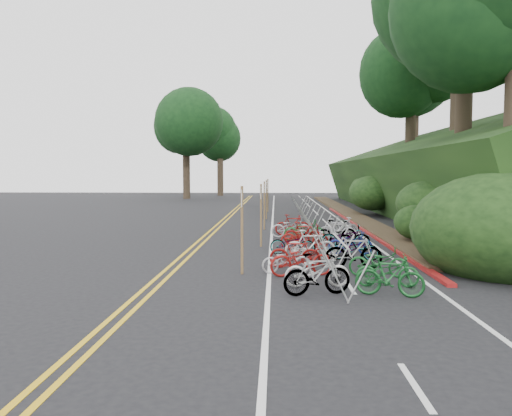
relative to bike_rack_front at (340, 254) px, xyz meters
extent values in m
plane|color=black|center=(-2.81, 2.25, -0.91)|extent=(120.00, 120.00, 0.00)
cube|color=gold|center=(-4.96, 12.25, -0.90)|extent=(0.12, 80.00, 0.01)
cube|color=gold|center=(-4.66, 12.25, -0.90)|extent=(0.12, 80.00, 0.01)
cube|color=silver|center=(-1.81, 12.25, -0.90)|extent=(0.12, 80.00, 0.01)
cube|color=silver|center=(2.39, 12.25, -0.90)|extent=(0.12, 80.00, 0.01)
cube|color=silver|center=(0.29, -5.75, -0.90)|extent=(0.10, 1.60, 0.01)
cube|color=silver|center=(0.29, 0.25, -0.90)|extent=(0.10, 1.60, 0.01)
cube|color=silver|center=(0.29, 6.25, -0.90)|extent=(0.10, 1.60, 0.01)
cube|color=silver|center=(0.29, 12.25, -0.90)|extent=(0.10, 1.60, 0.01)
cube|color=silver|center=(0.29, 18.25, -0.90)|extent=(0.10, 1.60, 0.01)
cube|color=silver|center=(0.29, 24.25, -0.90)|extent=(0.10, 1.60, 0.01)
cube|color=silver|center=(0.29, 30.25, -0.90)|extent=(0.10, 1.60, 0.01)
cube|color=silver|center=(0.29, 36.25, -0.90)|extent=(0.10, 1.60, 0.01)
cube|color=maroon|center=(2.89, 14.25, -0.86)|extent=(0.25, 28.00, 0.10)
cube|color=black|center=(10.69, 24.25, 1.89)|extent=(12.32, 44.00, 9.11)
cube|color=#382819|center=(3.59, 24.25, -0.83)|extent=(1.40, 44.00, 0.16)
ellipsoid|color=#284C19|center=(4.39, 5.25, 0.13)|extent=(2.00, 2.80, 1.60)
ellipsoid|color=#284C19|center=(5.19, 10.25, 0.64)|extent=(2.60, 3.64, 2.08)
ellipsoid|color=#284C19|center=(6.39, 16.25, 1.08)|extent=(2.20, 3.08, 1.76)
ellipsoid|color=#284C19|center=(4.99, 22.25, 0.65)|extent=(3.00, 4.20, 2.40)
ellipsoid|color=#284C19|center=(5.69, 28.25, 0.82)|extent=(2.40, 3.36, 1.92)
ellipsoid|color=#284C19|center=(6.99, 32.25, 1.50)|extent=(2.80, 3.92, 2.24)
ellipsoid|color=#284C19|center=(4.19, 8.25, -0.01)|extent=(1.80, 2.52, 1.44)
ellipsoid|color=#284C19|center=(7.19, 20.25, 1.69)|extent=(3.20, 4.48, 2.56)
ellipsoid|color=black|center=(5.19, 2.75, 0.30)|extent=(5.28, 6.16, 3.52)
cylinder|color=#2D2319|center=(8.19, 14.25, 4.97)|extent=(0.86, 0.86, 6.75)
cylinder|color=#2D2319|center=(10.69, 22.25, 6.12)|extent=(0.91, 0.91, 7.66)
ellipsoid|color=black|center=(10.69, 22.25, 13.25)|extent=(11.01, 11.01, 10.46)
cylinder|color=#2D2319|center=(9.69, 30.25, 5.04)|extent=(0.84, 0.84, 6.30)
ellipsoid|color=black|center=(9.69, 30.25, 10.72)|extent=(8.41, 8.41, 7.99)
cylinder|color=#2D2319|center=(12.19, 38.25, 6.19)|extent=(0.88, 0.88, 7.20)
ellipsoid|color=black|center=(12.19, 38.25, 12.80)|extent=(10.01, 10.01, 9.51)
cylinder|color=#2D2319|center=(-11.81, 44.25, 2.02)|extent=(0.81, 0.81, 5.85)
ellipsoid|color=black|center=(-11.81, 44.25, 7.35)|extent=(8.01, 8.01, 7.61)
cylinder|color=#2D2319|center=(-8.81, 52.25, 1.79)|extent=(0.79, 0.79, 5.40)
ellipsoid|color=black|center=(-8.81, 52.25, 6.60)|extent=(7.00, 7.00, 6.65)
cylinder|color=#A3A3A4|center=(0.00, 0.00, 0.32)|extent=(0.05, 3.08, 0.05)
cylinder|color=#A3A3A4|center=(-0.28, -1.44, -0.29)|extent=(0.62, 0.04, 1.21)
cylinder|color=#A3A3A4|center=(0.28, -1.44, -0.29)|extent=(0.62, 0.04, 1.21)
cylinder|color=#A3A3A4|center=(-0.28, 1.44, -0.29)|extent=(0.62, 0.04, 1.21)
cylinder|color=#A3A3A4|center=(0.28, 1.44, -0.29)|extent=(0.62, 0.04, 1.21)
cylinder|color=#A3A3A4|center=(0.19, 5.25, 0.24)|extent=(0.05, 3.00, 0.05)
cylinder|color=#A3A3A4|center=(-0.09, 3.85, -0.33)|extent=(0.58, 0.04, 1.13)
cylinder|color=#A3A3A4|center=(0.47, 3.85, -0.33)|extent=(0.58, 0.04, 1.13)
cylinder|color=#A3A3A4|center=(-0.09, 6.65, -0.33)|extent=(0.58, 0.04, 1.13)
cylinder|color=#A3A3A4|center=(0.47, 6.65, -0.33)|extent=(0.58, 0.04, 1.13)
cylinder|color=#A3A3A4|center=(0.19, 10.25, 0.24)|extent=(0.05, 3.00, 0.05)
cylinder|color=#A3A3A4|center=(-0.09, 8.85, -0.33)|extent=(0.58, 0.04, 1.13)
cylinder|color=#A3A3A4|center=(0.47, 8.85, -0.33)|extent=(0.58, 0.04, 1.13)
cylinder|color=#A3A3A4|center=(-0.09, 11.65, -0.33)|extent=(0.58, 0.04, 1.13)
cylinder|color=#A3A3A4|center=(0.47, 11.65, -0.33)|extent=(0.58, 0.04, 1.13)
cylinder|color=#A3A3A4|center=(0.19, 15.25, 0.24)|extent=(0.05, 3.00, 0.05)
cylinder|color=#A3A3A4|center=(-0.09, 13.85, -0.33)|extent=(0.58, 0.04, 1.13)
cylinder|color=#A3A3A4|center=(0.47, 13.85, -0.33)|extent=(0.58, 0.04, 1.13)
cylinder|color=#A3A3A4|center=(-0.09, 16.65, -0.33)|extent=(0.58, 0.04, 1.13)
cylinder|color=#A3A3A4|center=(0.47, 16.65, -0.33)|extent=(0.58, 0.04, 1.13)
cylinder|color=#A3A3A4|center=(0.19, 20.25, 0.24)|extent=(0.05, 3.00, 0.05)
cylinder|color=#A3A3A4|center=(-0.09, 18.85, -0.33)|extent=(0.58, 0.04, 1.13)
cylinder|color=#A3A3A4|center=(0.47, 18.85, -0.33)|extent=(0.58, 0.04, 1.13)
cylinder|color=#A3A3A4|center=(-0.09, 21.65, -0.33)|extent=(0.58, 0.04, 1.13)
cylinder|color=#A3A3A4|center=(0.47, 21.65, -0.33)|extent=(0.58, 0.04, 1.13)
cylinder|color=#A3A3A4|center=(0.19, 25.25, 0.24)|extent=(0.05, 3.00, 0.05)
cylinder|color=#A3A3A4|center=(-0.09, 23.85, -0.33)|extent=(0.58, 0.04, 1.13)
cylinder|color=#A3A3A4|center=(0.47, 23.85, -0.33)|extent=(0.58, 0.04, 1.13)
cylinder|color=#A3A3A4|center=(-0.09, 26.65, -0.33)|extent=(0.58, 0.04, 1.13)
cylinder|color=#A3A3A4|center=(0.47, 26.65, -0.33)|extent=(0.58, 0.04, 1.13)
cylinder|color=brown|center=(-2.60, 1.79, 0.37)|extent=(0.08, 0.08, 2.56)
cube|color=silver|center=(-2.60, 1.79, 1.30)|extent=(0.02, 0.40, 0.50)
cylinder|color=brown|center=(-2.21, 7.25, 0.34)|extent=(0.08, 0.08, 2.50)
cube|color=silver|center=(-2.21, 7.25, 1.24)|extent=(0.02, 0.40, 0.50)
cylinder|color=brown|center=(-2.21, 13.25, 0.34)|extent=(0.08, 0.08, 2.50)
cube|color=silver|center=(-2.21, 13.25, 1.24)|extent=(0.02, 0.40, 0.50)
cylinder|color=brown|center=(-2.21, 19.25, 0.34)|extent=(0.08, 0.08, 2.50)
cube|color=silver|center=(-2.21, 19.25, 1.24)|extent=(0.02, 0.40, 0.50)
cylinder|color=brown|center=(-2.21, 25.25, 0.34)|extent=(0.08, 0.08, 2.50)
cube|color=silver|center=(-2.21, 25.25, 1.24)|extent=(0.02, 0.40, 0.50)
imported|color=#9E9EA3|center=(-1.31, 1.96, -0.52)|extent=(0.79, 1.54, 0.77)
imported|color=slate|center=(-0.63, -0.65, -0.40)|extent=(0.93, 1.76, 1.02)
imported|color=#144C1E|center=(1.08, -0.71, -0.42)|extent=(0.89, 1.69, 0.98)
imported|color=beige|center=(-0.56, 0.21, -0.47)|extent=(0.79, 1.74, 0.88)
imported|color=#144C1E|center=(1.25, 0.30, -0.49)|extent=(0.71, 1.64, 0.84)
imported|color=maroon|center=(-0.89, 1.57, -0.42)|extent=(1.05, 1.94, 0.97)
imported|color=#144C1E|center=(1.28, 1.56, -0.47)|extent=(0.87, 1.73, 0.87)
imported|color=maroon|center=(-1.03, 2.71, -0.43)|extent=(0.56, 1.61, 0.95)
imported|color=slate|center=(0.76, 2.72, -0.38)|extent=(0.59, 1.80, 1.07)
imported|color=beige|center=(-0.46, 4.06, -0.39)|extent=(0.69, 1.78, 1.04)
imported|color=slate|center=(1.04, 4.26, -0.49)|extent=(0.89, 1.68, 0.84)
imported|color=slate|center=(-1.01, 5.25, -0.48)|extent=(0.81, 1.69, 0.85)
imported|color=navy|center=(1.07, 5.43, -0.48)|extent=(0.65, 1.64, 0.85)
imported|color=maroon|center=(-0.52, 6.55, -0.43)|extent=(0.70, 1.86, 0.97)
imported|color=slate|center=(1.03, 6.48, -0.42)|extent=(0.76, 1.90, 0.98)
imported|color=maroon|center=(-0.50, 7.64, -0.43)|extent=(0.61, 1.62, 0.95)
imported|color=slate|center=(0.86, 7.81, -0.39)|extent=(0.88, 1.80, 1.04)
imported|color=#144C1E|center=(-0.39, 9.02, -0.44)|extent=(0.75, 1.81, 0.93)
imported|color=#9E9EA3|center=(1.03, 8.98, -0.42)|extent=(0.99, 1.68, 0.98)
imported|color=#9E9EA3|center=(-0.91, 10.15, -0.43)|extent=(0.78, 1.85, 0.95)
imported|color=#9E9EA3|center=(1.39, 10.11, -0.42)|extent=(0.88, 1.69, 0.98)
imported|color=maroon|center=(-0.83, 10.96, -0.42)|extent=(0.64, 1.68, 0.98)
camera|label=1|loc=(-1.64, -12.49, 2.02)|focal=35.00mm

